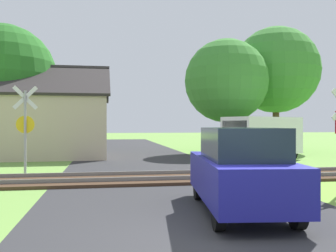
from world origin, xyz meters
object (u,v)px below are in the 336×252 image
(crossing_sign_far, at_px, (25,124))
(tree_far, at_px, (276,70))
(house, at_px, (37,124))
(tree_right, at_px, (226,81))
(mail_truck, at_px, (260,137))
(tree_left, at_px, (4,76))
(parked_car, at_px, (240,170))

(crossing_sign_far, height_order, tree_far, tree_far)
(crossing_sign_far, xyz_separation_m, tree_far, (14.73, 10.46, 3.81))
(house, bearing_deg, crossing_sign_far, -83.34)
(tree_right, bearing_deg, crossing_sign_far, -140.37)
(crossing_sign_far, relative_size, mail_truck, 0.63)
(house, height_order, tree_far, tree_far)
(tree_right, height_order, tree_far, tree_far)
(house, height_order, tree_right, tree_right)
(crossing_sign_far, distance_m, tree_far, 18.47)
(crossing_sign_far, xyz_separation_m, tree_left, (-2.99, 9.02, 2.84))
(house, distance_m, tree_far, 16.36)
(mail_truck, bearing_deg, house, 43.69)
(house, height_order, tree_left, tree_left)
(crossing_sign_far, distance_m, house, 8.31)
(house, relative_size, parked_car, 2.00)
(tree_far, bearing_deg, parked_car, -117.89)
(crossing_sign_far, xyz_separation_m, mail_truck, (10.76, 3.98, -0.64))
(tree_right, distance_m, mail_truck, 5.83)
(tree_right, relative_size, mail_truck, 1.40)
(tree_right, distance_m, parked_car, 16.59)
(house, height_order, parked_car, house)
(mail_truck, bearing_deg, crossing_sign_far, 83.89)
(tree_far, xyz_separation_m, parked_car, (-9.09, -17.18, -4.80))
(tree_far, relative_size, mail_truck, 1.67)
(tree_right, bearing_deg, mail_truck, -86.91)
(crossing_sign_far, bearing_deg, tree_far, 27.59)
(tree_right, height_order, mail_truck, tree_right)
(crossing_sign_far, relative_size, house, 0.39)
(tree_far, bearing_deg, mail_truck, -121.52)
(crossing_sign_far, xyz_separation_m, parked_car, (5.64, -6.72, -0.99))
(mail_truck, bearing_deg, tree_left, 43.47)
(crossing_sign_far, relative_size, tree_left, 0.42)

